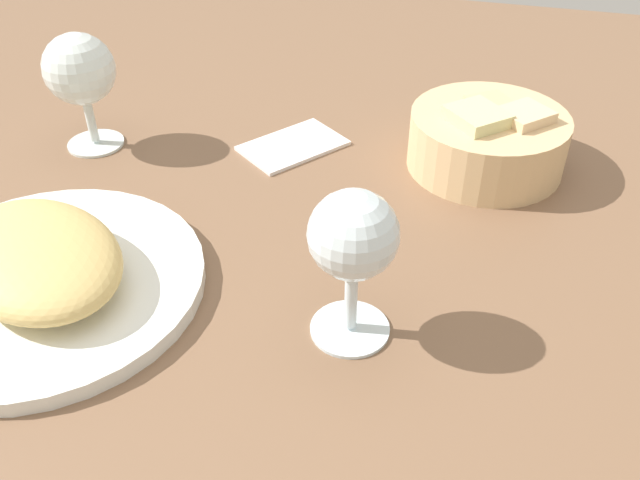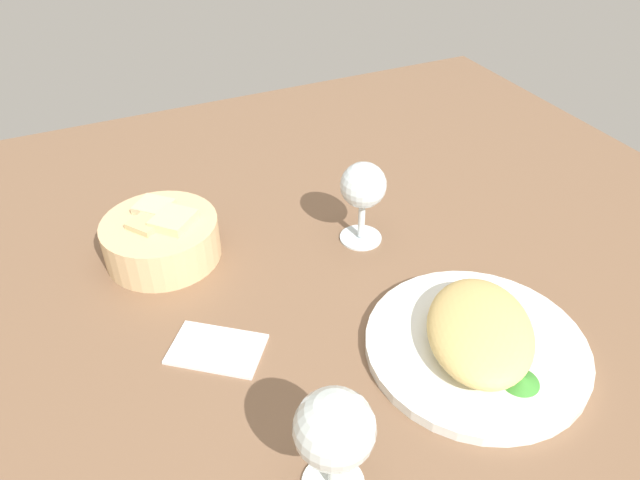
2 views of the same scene
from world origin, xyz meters
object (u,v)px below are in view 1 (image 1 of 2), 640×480
Objects in this scene: plate at (45,284)px; wine_glass_near at (353,243)px; wine_glass_far at (80,74)px; folded_napkin at (293,144)px; bread_basket at (488,139)px.

plate is 26.87cm from wine_glass_near.
wine_glass_far reaches higher than folded_napkin.
bread_basket reaches higher than folded_napkin.
wine_glass_far is at bearing 109.93° from plate.
plate is at bearing -167.54° from folded_napkin.
plate reaches higher than folded_napkin.
bread_basket is 1.28× the size of wine_glass_far.
folded_napkin is (-20.77, -1.36, -2.84)cm from bread_basket.
plate is 2.40× the size of folded_napkin.
bread_basket is (33.91, 29.45, 2.54)cm from plate.
wine_glass_far is (-42.25, -6.45, 5.22)cm from bread_basket.
wine_glass_far is (-33.94, 21.05, -0.16)cm from wine_glass_near.
wine_glass_near is 1.15× the size of folded_napkin.
bread_basket is 1.48× the size of folded_napkin.
wine_glass_near is at bearing -106.81° from bread_basket.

